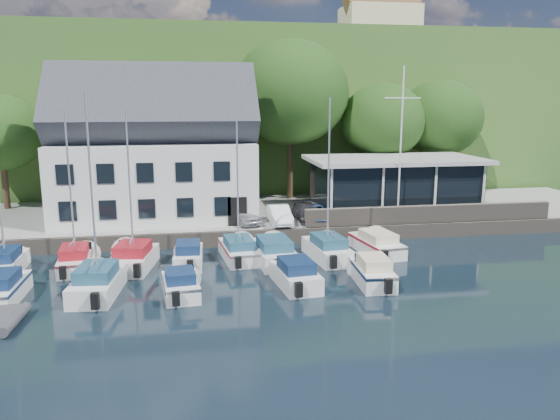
# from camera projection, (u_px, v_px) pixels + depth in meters

# --- Properties ---
(ground) EXTENTS (180.00, 180.00, 0.00)m
(ground) POSITION_uv_depth(u_px,v_px,m) (293.00, 305.00, 25.72)
(ground) COLOR black
(ground) RESTS_ON ground
(quay) EXTENTS (60.00, 13.00, 1.00)m
(quay) POSITION_uv_depth(u_px,v_px,m) (251.00, 217.00, 42.53)
(quay) COLOR gray
(quay) RESTS_ON ground
(quay_face) EXTENTS (60.00, 0.30, 1.00)m
(quay_face) POSITION_uv_depth(u_px,v_px,m) (262.00, 237.00, 36.25)
(quay_face) COLOR #60574D
(quay_face) RESTS_ON ground
(hillside) EXTENTS (160.00, 75.00, 16.00)m
(hillside) POSITION_uv_depth(u_px,v_px,m) (218.00, 109.00, 84.03)
(hillside) COLOR #2D531F
(hillside) RESTS_ON ground
(field_patch) EXTENTS (50.00, 30.00, 0.30)m
(field_patch) POSITION_uv_depth(u_px,v_px,m) (262.00, 58.00, 91.41)
(field_patch) COLOR #4D5D2E
(field_patch) RESTS_ON hillside
(farmhouse) EXTENTS (10.40, 7.00, 8.20)m
(farmhouse) POSITION_uv_depth(u_px,v_px,m) (379.00, 21.00, 75.49)
(farmhouse) COLOR beige
(farmhouse) RESTS_ON hillside
(harbor_building) EXTENTS (14.40, 8.20, 8.70)m
(harbor_building) POSITION_uv_depth(u_px,v_px,m) (156.00, 158.00, 39.46)
(harbor_building) COLOR silver
(harbor_building) RESTS_ON quay
(club_pavilion) EXTENTS (13.20, 7.20, 4.10)m
(club_pavilion) POSITION_uv_depth(u_px,v_px,m) (394.00, 184.00, 42.35)
(club_pavilion) COLOR black
(club_pavilion) RESTS_ON quay
(seawall) EXTENTS (18.00, 0.50, 1.20)m
(seawall) POSITION_uv_depth(u_px,v_px,m) (430.00, 214.00, 38.35)
(seawall) COLOR #60574D
(seawall) RESTS_ON quay
(car_silver) EXTENTS (2.46, 3.96, 1.26)m
(car_silver) POSITION_uv_depth(u_px,v_px,m) (244.00, 215.00, 37.96)
(car_silver) COLOR silver
(car_silver) RESTS_ON quay
(car_white) EXTENTS (1.44, 3.91, 1.28)m
(car_white) POSITION_uv_depth(u_px,v_px,m) (279.00, 215.00, 37.87)
(car_white) COLOR white
(car_white) RESTS_ON quay
(car_dgrey) EXTENTS (1.83, 4.21, 1.21)m
(car_dgrey) POSITION_uv_depth(u_px,v_px,m) (308.00, 212.00, 38.84)
(car_dgrey) COLOR #2C2C31
(car_dgrey) RESTS_ON quay
(car_blue) EXTENTS (1.54, 3.64, 1.23)m
(car_blue) POSITION_uv_depth(u_px,v_px,m) (315.00, 212.00, 38.74)
(car_blue) COLOR navy
(car_blue) RESTS_ON quay
(flagpole) EXTENTS (2.58, 0.20, 10.74)m
(flagpole) POSITION_uv_depth(u_px,v_px,m) (401.00, 145.00, 37.91)
(flagpole) COLOR silver
(flagpole) RESTS_ON quay
(tree_0) EXTENTS (6.54, 6.54, 8.94)m
(tree_0) POSITION_uv_depth(u_px,v_px,m) (2.00, 152.00, 42.33)
(tree_0) COLOR #173811
(tree_0) RESTS_ON quay
(tree_1) EXTENTS (7.85, 7.85, 10.73)m
(tree_1) POSITION_uv_depth(u_px,v_px,m) (114.00, 138.00, 44.39)
(tree_1) COLOR #173811
(tree_1) RESTS_ON quay
(tree_2) EXTENTS (7.67, 7.67, 10.49)m
(tree_2) POSITION_uv_depth(u_px,v_px,m) (221.00, 139.00, 45.90)
(tree_2) COLOR #173811
(tree_2) RESTS_ON quay
(tree_3) EXTENTS (9.88, 9.88, 13.51)m
(tree_3) POSITION_uv_depth(u_px,v_px,m) (290.00, 120.00, 46.43)
(tree_3) COLOR #173811
(tree_3) RESTS_ON quay
(tree_4) EXTENTS (7.25, 7.25, 9.91)m
(tree_4) POSITION_uv_depth(u_px,v_px,m) (382.00, 141.00, 47.27)
(tree_4) COLOR #173811
(tree_4) RESTS_ON quay
(tree_5) EXTENTS (7.48, 7.48, 10.22)m
(tree_5) POSITION_uv_depth(u_px,v_px,m) (439.00, 138.00, 48.79)
(tree_5) COLOR #173811
(tree_5) RESTS_ON quay
(boat_r1_1) EXTENTS (2.46, 6.10, 8.61)m
(boat_r1_1) POSITION_uv_depth(u_px,v_px,m) (71.00, 195.00, 30.25)
(boat_r1_1) COLOR silver
(boat_r1_1) RESTS_ON ground
(boat_r1_2) EXTENTS (3.22, 6.38, 9.36)m
(boat_r1_2) POSITION_uv_depth(u_px,v_px,m) (130.00, 188.00, 30.35)
(boat_r1_2) COLOR silver
(boat_r1_2) RESTS_ON ground
(boat_r1_3) EXTENTS (1.96, 5.23, 1.42)m
(boat_r1_3) POSITION_uv_depth(u_px,v_px,m) (188.00, 253.00, 31.78)
(boat_r1_3) COLOR silver
(boat_r1_3) RESTS_ON ground
(boat_r1_4) EXTENTS (2.62, 6.54, 8.49)m
(boat_r1_4) POSITION_uv_depth(u_px,v_px,m) (238.00, 190.00, 32.25)
(boat_r1_4) COLOR silver
(boat_r1_4) RESTS_ON ground
(boat_r1_5) EXTENTS (2.73, 6.99, 1.51)m
(boat_r1_5) POSITION_uv_depth(u_px,v_px,m) (274.00, 250.00, 32.39)
(boat_r1_5) COLOR silver
(boat_r1_5) RESTS_ON ground
(boat_r1_6) EXTENTS (2.74, 6.69, 9.29)m
(boat_r1_6) POSITION_uv_depth(u_px,v_px,m) (328.00, 183.00, 32.18)
(boat_r1_6) COLOR silver
(boat_r1_6) RESTS_ON ground
(boat_r1_7) EXTENTS (2.98, 6.75, 1.44)m
(boat_r1_7) POSITION_uv_depth(u_px,v_px,m) (376.00, 242.00, 34.31)
(boat_r1_7) COLOR silver
(boat_r1_7) RESTS_ON ground
(boat_r2_0) EXTENTS (1.80, 5.79, 1.46)m
(boat_r2_0) POSITION_uv_depth(u_px,v_px,m) (3.00, 286.00, 26.15)
(boat_r2_0) COLOR silver
(boat_r2_0) RESTS_ON ground
(boat_r2_1) EXTENTS (2.82, 6.77, 9.60)m
(boat_r2_1) POSITION_uv_depth(u_px,v_px,m) (92.00, 200.00, 26.15)
(boat_r2_1) COLOR silver
(boat_r2_1) RESTS_ON ground
(boat_r2_2) EXTENTS (2.27, 4.81, 1.37)m
(boat_r2_2) POSITION_uv_depth(u_px,v_px,m) (180.00, 283.00, 26.80)
(boat_r2_2) COLOR silver
(boat_r2_2) RESTS_ON ground
(boat_r2_3) EXTENTS (2.60, 5.71, 1.49)m
(boat_r2_3) POSITION_uv_depth(u_px,v_px,m) (295.00, 272.00, 28.18)
(boat_r2_3) COLOR silver
(boat_r2_3) RESTS_ON ground
(boat_r2_4) EXTENTS (2.09, 5.59, 1.53)m
(boat_r2_4) POSITION_uv_depth(u_px,v_px,m) (372.00, 269.00, 28.58)
(boat_r2_4) COLOR silver
(boat_r2_4) RESTS_ON ground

